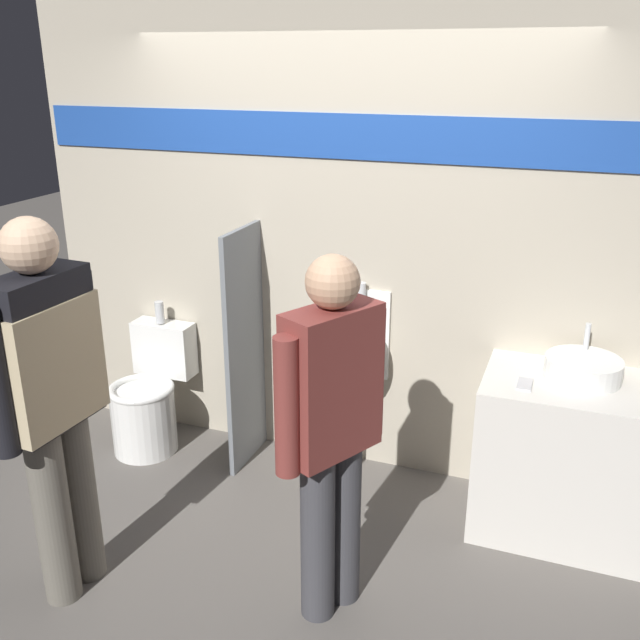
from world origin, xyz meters
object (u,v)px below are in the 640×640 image
Objects in this scene: person_in_vest at (49,388)px; cell_phone at (525,384)px; urinal_near_counter at (354,353)px; person_with_lanyard at (332,427)px; toilet at (149,401)px; sink_basin at (583,368)px.

cell_phone is at bearing -55.55° from person_in_vest.
cell_phone is 0.08× the size of person_in_vest.
person_in_vest is (-1.89, -1.14, 0.17)m from cell_phone.
urinal_near_counter is at bearing 164.62° from cell_phone.
cell_phone is 0.12× the size of urinal_near_counter.
person_in_vest is 1.22m from person_with_lanyard.
person_in_vest reaches higher than urinal_near_counter.
cell_phone is at bearing -15.38° from urinal_near_counter.
urinal_near_counter is (-0.97, 0.27, -0.08)m from cell_phone.
urinal_near_counter reaches higher than toilet.
urinal_near_counter is 1.14m from person_with_lanyard.
toilet is 0.55× the size of person_with_lanyard.
sink_basin is 0.32× the size of urinal_near_counter.
urinal_near_counter is at bearing -29.94° from person_in_vest.
person_in_vest reaches higher than sink_basin.
cell_phone is 1.09m from person_with_lanyard.
toilet is at bearing -178.36° from sink_basin.
person_in_vest is at bearing -148.86° from cell_phone.
cell_phone is 2.35m from toilet.
person_with_lanyard reaches higher than toilet.
toilet is 1.93m from person_with_lanyard.
toilet is (-2.54, -0.07, -0.60)m from sink_basin.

